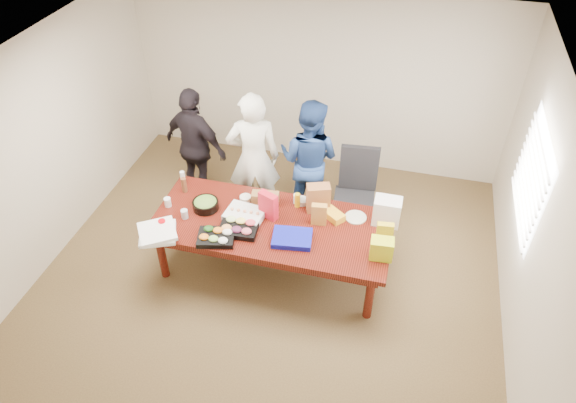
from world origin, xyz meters
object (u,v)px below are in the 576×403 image
(conference_table, at_px, (272,246))
(sheet_cake, at_px, (245,214))
(office_chair, at_px, (354,198))
(person_center, at_px, (254,158))
(person_right, at_px, (309,160))
(salad_bowl, at_px, (206,205))

(conference_table, height_order, sheet_cake, sheet_cake)
(office_chair, height_order, person_center, person_center)
(conference_table, bearing_deg, person_right, 81.84)
(conference_table, bearing_deg, sheet_cake, 175.09)
(sheet_cake, distance_m, salad_bowl, 0.51)
(sheet_cake, bearing_deg, person_center, 107.47)
(person_center, bearing_deg, person_right, -176.96)
(person_center, distance_m, person_right, 0.73)
(person_center, xyz_separation_m, salad_bowl, (-0.33, -0.88, -0.14))
(person_center, height_order, person_right, person_center)
(salad_bowl, bearing_deg, person_right, 48.41)
(office_chair, relative_size, sheet_cake, 2.62)
(conference_table, bearing_deg, office_chair, 46.84)
(person_center, relative_size, sheet_cake, 4.21)
(office_chair, distance_m, person_center, 1.40)
(office_chair, bearing_deg, person_center, 172.50)
(conference_table, xyz_separation_m, person_center, (-0.51, 0.95, 0.57))
(office_chair, distance_m, salad_bowl, 1.89)
(office_chair, xyz_separation_m, person_right, (-0.67, 0.31, 0.28))
(sheet_cake, relative_size, salad_bowl, 1.41)
(person_right, bearing_deg, conference_table, 91.42)
(conference_table, distance_m, office_chair, 1.25)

